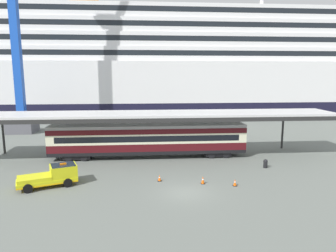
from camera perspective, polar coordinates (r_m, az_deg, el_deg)
ground_plane at (r=27.45m, az=3.37°, el=-12.21°), size 400.00×400.00×0.00m
cruise_ship at (r=79.36m, az=-11.06°, el=10.60°), size 137.64×25.13×34.39m
platform_canopy at (r=37.77m, az=-3.70°, el=2.10°), size 46.24×6.20×5.48m
train_carriage at (r=37.87m, az=-3.64°, el=-2.41°), size 23.71×2.81×4.11m
service_truck at (r=30.62m, az=-20.48°, el=-8.52°), size 5.58×3.74×2.02m
traffic_cone_near at (r=30.09m, az=-1.57°, el=-9.57°), size 0.36×0.36×0.63m
traffic_cone_mid at (r=29.51m, az=12.28°, el=-10.17°), size 0.36×0.36×0.65m
traffic_cone_far at (r=29.55m, az=6.46°, el=-9.87°), size 0.36×0.36×0.76m
dockside_crane at (r=59.76m, az=-26.29°, el=17.23°), size 11.35×4.40×59.11m
quay_bollard at (r=35.73m, az=17.57°, el=-6.56°), size 0.48×0.48×0.96m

